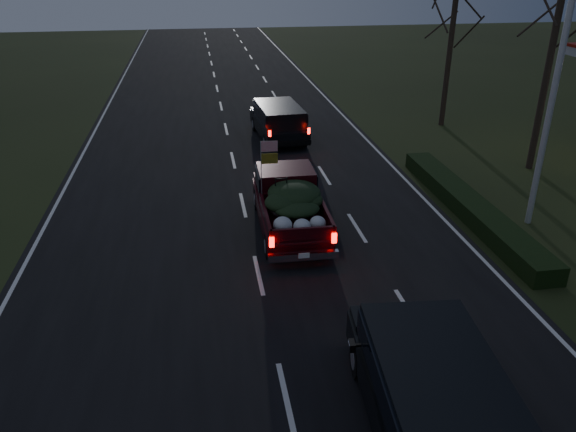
{
  "coord_description": "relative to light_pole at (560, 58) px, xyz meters",
  "views": [
    {
      "loc": [
        -1.39,
        -13.76,
        8.31
      ],
      "look_at": [
        1.03,
        1.07,
        1.3
      ],
      "focal_mm": 35.0,
      "sensor_mm": 36.0,
      "label": 1
    }
  ],
  "objects": [
    {
      "name": "light_pole",
      "position": [
        0.0,
        0.0,
        0.0
      ],
      "size": [
        0.5,
        0.9,
        9.16
      ],
      "color": "silver",
      "rests_on": "ground"
    },
    {
      "name": "lead_suv",
      "position": [
        -7.01,
        10.82,
        -4.42
      ],
      "size": [
        2.34,
        4.98,
        1.4
      ],
      "rotation": [
        0.0,
        0.0,
        0.06
      ],
      "color": "black",
      "rests_on": "ground"
    },
    {
      "name": "ground",
      "position": [
        -9.5,
        -2.0,
        -5.48
      ],
      "size": [
        120.0,
        120.0,
        0.0
      ],
      "primitive_type": "plane",
      "color": "black",
      "rests_on": "ground"
    },
    {
      "name": "bare_tree_far",
      "position": [
        2.0,
        12.0,
        -0.25
      ],
      "size": [
        3.6,
        3.6,
        7.0
      ],
      "color": "black",
      "rests_on": "ground"
    },
    {
      "name": "hedge_row",
      "position": [
        -1.7,
        1.0,
        -5.18
      ],
      "size": [
        1.0,
        10.0,
        0.6
      ],
      "primitive_type": "cube",
      "color": "black",
      "rests_on": "ground"
    },
    {
      "name": "bare_tree_mid",
      "position": [
        3.0,
        5.0,
        0.87
      ],
      "size": [
        3.6,
        3.6,
        8.5
      ],
      "color": "black",
      "rests_on": "ground"
    },
    {
      "name": "road_asphalt",
      "position": [
        -9.5,
        -2.0,
        -5.47
      ],
      "size": [
        14.0,
        120.0,
        0.02
      ],
      "primitive_type": "cube",
      "color": "black",
      "rests_on": "ground"
    },
    {
      "name": "rear_suv",
      "position": [
        -7.03,
        -8.45,
        -4.33
      ],
      "size": [
        2.69,
        5.48,
        1.52
      ],
      "rotation": [
        0.0,
        0.0,
        -0.09
      ],
      "color": "black",
      "rests_on": "ground"
    },
    {
      "name": "pickup_truck",
      "position": [
        -8.13,
        0.86,
        -4.46
      ],
      "size": [
        2.11,
        5.25,
        2.73
      ],
      "rotation": [
        0.0,
        0.0,
        -0.02
      ],
      "color": "black",
      "rests_on": "ground"
    }
  ]
}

